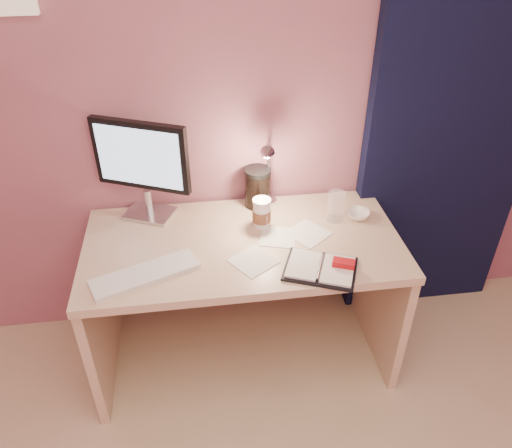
{
  "coord_description": "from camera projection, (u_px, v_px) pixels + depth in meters",
  "views": [
    {
      "loc": [
        -0.19,
        -0.38,
        2.05
      ],
      "look_at": [
        0.05,
        1.33,
        0.85
      ],
      "focal_mm": 35.0,
      "sensor_mm": 36.0,
      "label": 1
    }
  ],
  "objects": [
    {
      "name": "clear_cup",
      "position": [
        336.0,
        206.0,
        2.31
      ],
      "size": [
        0.08,
        0.08,
        0.14
      ],
      "primitive_type": "cylinder",
      "color": "white",
      "rests_on": "desk"
    },
    {
      "name": "room",
      "position": [
        436.0,
        116.0,
        2.34
      ],
      "size": [
        3.5,
        3.5,
        3.5
      ],
      "color": "#C6B28E",
      "rests_on": "ground"
    },
    {
      "name": "paper_c",
      "position": [
        308.0,
        233.0,
        2.25
      ],
      "size": [
        0.23,
        0.23,
        0.0
      ],
      "primitive_type": "cube",
      "rotation": [
        0.0,
        0.0,
        0.65
      ],
      "color": "white",
      "rests_on": "desk"
    },
    {
      "name": "keyboard",
      "position": [
        145.0,
        274.0,
        2.01
      ],
      "size": [
        0.45,
        0.28,
        0.02
      ],
      "primitive_type": "cube",
      "rotation": [
        0.0,
        0.0,
        0.38
      ],
      "color": "white",
      "rests_on": "desk"
    },
    {
      "name": "dark_jar",
      "position": [
        258.0,
        189.0,
        2.4
      ],
      "size": [
        0.12,
        0.12,
        0.18
      ],
      "primitive_type": "cylinder",
      "color": "black",
      "rests_on": "desk"
    },
    {
      "name": "monitor",
      "position": [
        143.0,
        161.0,
        2.22
      ],
      "size": [
        0.42,
        0.24,
        0.48
      ],
      "rotation": [
        0.0,
        0.0,
        -0.43
      ],
      "color": "silver",
      "rests_on": "desk"
    },
    {
      "name": "desk_lamp",
      "position": [
        276.0,
        169.0,
        2.27
      ],
      "size": [
        0.12,
        0.23,
        0.37
      ],
      "rotation": [
        0.0,
        0.0,
        -0.23
      ],
      "color": "silver",
      "rests_on": "desk"
    },
    {
      "name": "desk",
      "position": [
        242.0,
        269.0,
        2.39
      ],
      "size": [
        1.4,
        0.7,
        0.73
      ],
      "color": "tan",
      "rests_on": "ground"
    },
    {
      "name": "bowl",
      "position": [
        358.0,
        215.0,
        2.35
      ],
      "size": [
        0.14,
        0.14,
        0.03
      ],
      "primitive_type": "imported",
      "rotation": [
        0.0,
        0.0,
        -0.32
      ],
      "color": "white",
      "rests_on": "desk"
    },
    {
      "name": "paper_a",
      "position": [
        253.0,
        261.0,
        2.09
      ],
      "size": [
        0.23,
        0.23,
        0.0
      ],
      "primitive_type": "cube",
      "rotation": [
        0.0,
        0.0,
        0.6
      ],
      "color": "white",
      "rests_on": "desk"
    },
    {
      "name": "lotion_bottle",
      "position": [
        262.0,
        216.0,
        2.27
      ],
      "size": [
        0.06,
        0.06,
        0.11
      ],
      "primitive_type": "imported",
      "rotation": [
        0.0,
        0.0,
        -0.23
      ],
      "color": "white",
      "rests_on": "desk"
    },
    {
      "name": "paper_b",
      "position": [
        278.0,
        237.0,
        2.23
      ],
      "size": [
        0.19,
        0.19,
        0.0
      ],
      "primitive_type": "cube",
      "rotation": [
        0.0,
        0.0,
        -0.27
      ],
      "color": "white",
      "rests_on": "desk"
    },
    {
      "name": "planner",
      "position": [
        322.0,
        268.0,
        2.04
      ],
      "size": [
        0.35,
        0.31,
        0.04
      ],
      "rotation": [
        0.0,
        0.0,
        -0.39
      ],
      "color": "black",
      "rests_on": "desk"
    },
    {
      "name": "coffee_cup",
      "position": [
        262.0,
        213.0,
        2.27
      ],
      "size": [
        0.09,
        0.09,
        0.14
      ],
      "color": "white",
      "rests_on": "desk"
    }
  ]
}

